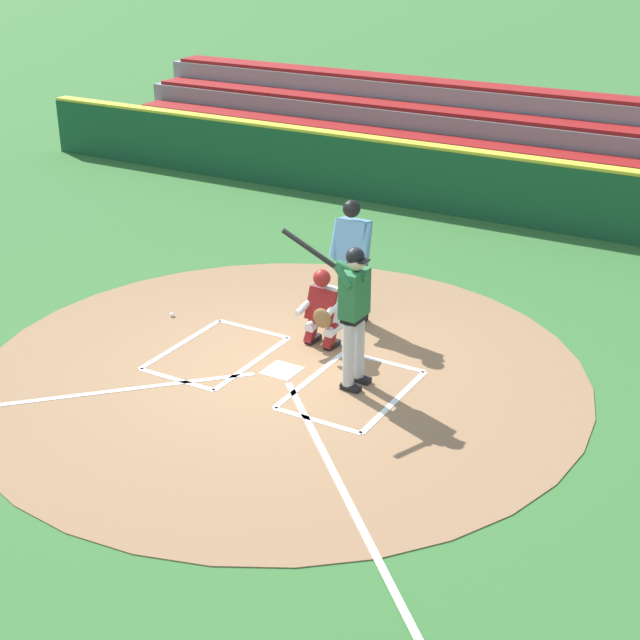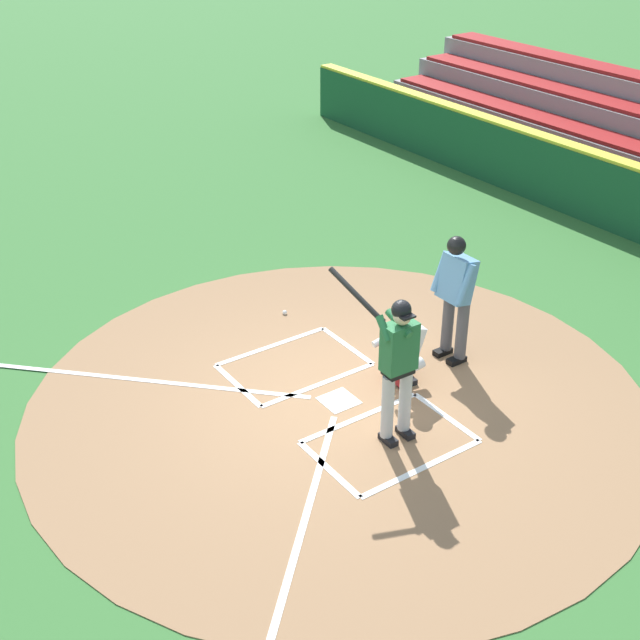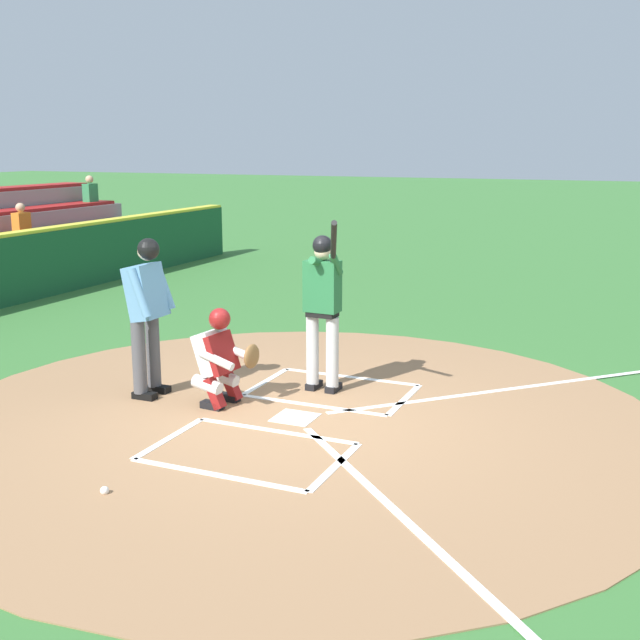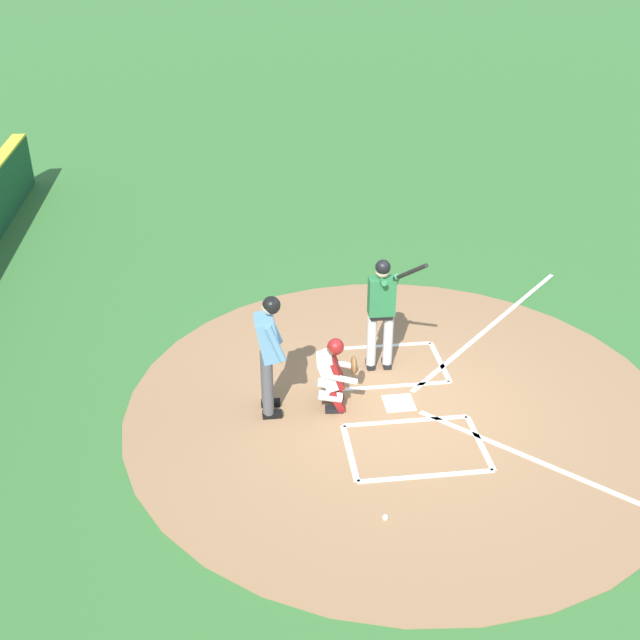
% 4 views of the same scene
% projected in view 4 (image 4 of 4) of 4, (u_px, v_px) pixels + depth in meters
% --- Properties ---
extents(ground_plane, '(120.00, 120.00, 0.00)m').
position_uv_depth(ground_plane, '(399.00, 404.00, 11.32)').
color(ground_plane, '#387033').
extents(dirt_circle, '(8.00, 8.00, 0.01)m').
position_uv_depth(dirt_circle, '(399.00, 403.00, 11.32)').
color(dirt_circle, '#99704C').
rests_on(dirt_circle, ground).
extents(home_plate_and_chalk, '(7.93, 4.91, 0.01)m').
position_uv_depth(home_plate_and_chalk, '(457.00, 399.00, 11.41)').
color(home_plate_and_chalk, white).
rests_on(home_plate_and_chalk, dirt_circle).
extents(batter, '(0.94, 0.69, 2.13)m').
position_uv_depth(batter, '(382.00, 307.00, 11.64)').
color(batter, '#BCBCBC').
rests_on(batter, ground).
extents(catcher, '(0.59, 0.64, 1.13)m').
position_uv_depth(catcher, '(334.00, 371.00, 11.00)').
color(catcher, black).
rests_on(catcher, ground).
extents(plate_umpire, '(0.58, 0.41, 1.86)m').
position_uv_depth(plate_umpire, '(269.00, 348.00, 10.63)').
color(plate_umpire, '#4C4C51').
rests_on(plate_umpire, ground).
extents(baseball, '(0.07, 0.07, 0.07)m').
position_uv_depth(baseball, '(385.00, 517.00, 9.18)').
color(baseball, white).
rests_on(baseball, ground).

